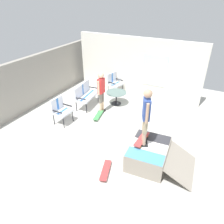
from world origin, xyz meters
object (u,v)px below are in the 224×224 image
object	(u,v)px
patio_bench	(85,93)
patio_table	(116,96)
skate_ramp	(149,154)
patio_chair_by_wall	(60,108)
person_skater	(146,114)
patio_chair_near_house	(114,81)
skateboard_on_ramp	(142,139)
skateboard_by_bench	(98,115)
skateboard_spare	(106,170)
person_watching	(101,89)

from	to	relation	value
patio_bench	patio_table	distance (m)	1.39
skate_ramp	patio_chair_by_wall	distance (m)	3.79
patio_table	person_skater	distance (m)	3.90
skate_ramp	person_skater	xyz separation A→B (m)	(-0.01, 0.22, 1.31)
patio_chair_by_wall	patio_table	size ratio (longest dim) A/B	1.13
skate_ramp	patio_chair_near_house	world-z (taller)	patio_chair_near_house
patio_table	skateboard_on_ramp	distance (m)	3.59
person_skater	skateboard_by_bench	distance (m)	3.26
patio_chair_by_wall	skateboard_by_bench	world-z (taller)	patio_chair_by_wall
patio_chair_by_wall	patio_table	distance (m)	2.65
patio_table	skateboard_spare	size ratio (longest dim) A/B	1.09
patio_table	skateboard_spare	bearing A→B (deg)	-157.37
patio_chair_near_house	person_watching	xyz separation A→B (m)	(-1.92, -0.43, 0.41)
patio_chair_by_wall	person_skater	world-z (taller)	person_skater
patio_chair_by_wall	person_watching	world-z (taller)	person_watching
patio_chair_near_house	person_skater	distance (m)	5.00
patio_chair_near_house	patio_table	size ratio (longest dim) A/B	1.13
patio_chair_near_house	skateboard_spare	world-z (taller)	patio_chair_near_house
patio_chair_by_wall	skateboard_by_bench	bearing A→B (deg)	-47.71
patio_chair_by_wall	patio_table	xyz separation A→B (m)	(2.35, -1.20, -0.21)
patio_bench	patio_table	size ratio (longest dim) A/B	1.45
patio_bench	patio_table	bearing A→B (deg)	-55.49
person_watching	person_skater	distance (m)	3.27
person_skater	skateboard_spare	bearing A→B (deg)	143.41
person_watching	skateboard_spare	world-z (taller)	person_watching
skateboard_by_bench	skateboard_on_ramp	distance (m)	2.82
skateboard_on_ramp	skate_ramp	bearing A→B (deg)	-105.13
patio_bench	skateboard_on_ramp	distance (m)	3.93
person_skater	patio_bench	bearing A→B (deg)	58.62
skateboard_by_bench	patio_bench	bearing A→B (deg)	59.84
person_skater	skateboard_on_ramp	xyz separation A→B (m)	(0.09, 0.09, -0.92)
skateboard_spare	skate_ramp	bearing A→B (deg)	-43.83
patio_table	person_watching	bearing A→B (deg)	166.63
patio_chair_near_house	patio_chair_by_wall	size ratio (longest dim) A/B	1.00
person_skater	skateboard_spare	world-z (taller)	person_skater
skate_ramp	patio_chair_near_house	bearing A→B (deg)	39.45
patio_bench	patio_chair_by_wall	world-z (taller)	same
skate_ramp	person_watching	xyz separation A→B (m)	(1.96, 2.76, 0.72)
skateboard_on_ramp	person_skater	bearing A→B (deg)	-135.11
skate_ramp	skateboard_on_ramp	size ratio (longest dim) A/B	2.43
person_skater	skateboard_spare	xyz separation A→B (m)	(-0.97, 0.72, -1.52)
skate_ramp	skateboard_spare	distance (m)	1.37
skate_ramp	patio_chair_near_house	size ratio (longest dim) A/B	1.92
patio_chair_near_house	person_skater	bearing A→B (deg)	-142.54
skateboard_spare	skateboard_on_ramp	xyz separation A→B (m)	(1.06, -0.63, 0.60)
patio_chair_near_house	patio_table	distance (m)	1.22
skate_ramp	person_skater	world-z (taller)	person_skater
person_skater	skateboard_spare	size ratio (longest dim) A/B	2.09
skateboard_spare	patio_table	bearing A→B (deg)	22.63
skate_ramp	skateboard_spare	size ratio (longest dim) A/B	2.38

